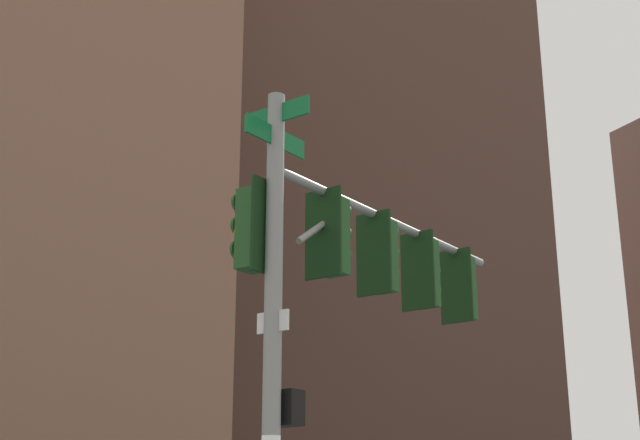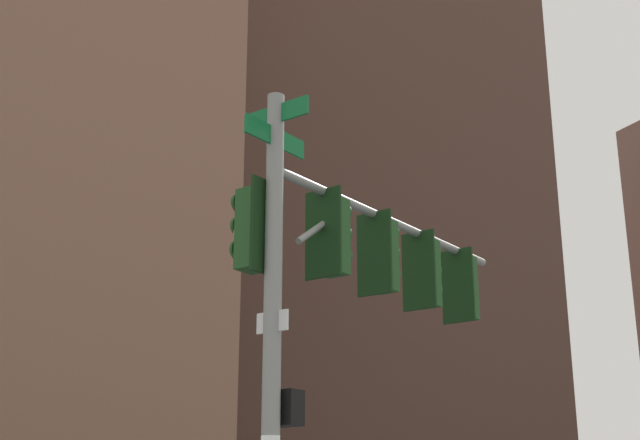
{
  "view_description": "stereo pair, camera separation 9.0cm",
  "coord_description": "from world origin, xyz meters",
  "views": [
    {
      "loc": [
        3.97,
        9.79,
        1.63
      ],
      "look_at": [
        -1.08,
        -0.12,
        5.22
      ],
      "focal_mm": 52.14,
      "sensor_mm": 36.0,
      "label": 1
    },
    {
      "loc": [
        3.89,
        9.83,
        1.63
      ],
      "look_at": [
        -1.08,
        -0.12,
        5.22
      ],
      "focal_mm": 52.14,
      "sensor_mm": 36.0,
      "label": 2
    }
  ],
  "objects": [
    {
      "name": "building_brick_midblock",
      "position": [
        -16.37,
        -34.16,
        15.2
      ],
      "size": [
        22.18,
        17.77,
        30.39
      ],
      "primitive_type": "cube",
      "color": "#4C3328",
      "rests_on": "ground_plane"
    },
    {
      "name": "signal_pole_assembly",
      "position": [
        -1.79,
        -0.52,
        4.63
      ],
      "size": [
        5.28,
        2.88,
        6.59
      ],
      "rotation": [
        0.0,
        0.0,
        3.6
      ],
      "color": "gray",
      "rests_on": "ground_plane"
    }
  ]
}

